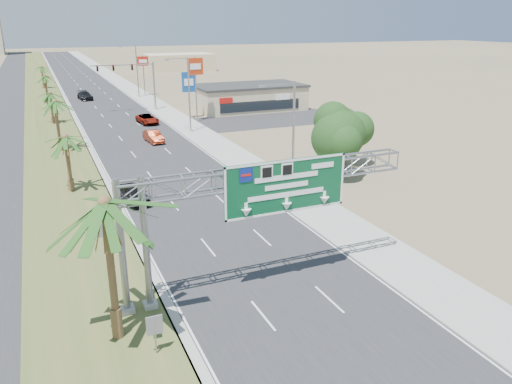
{
  "coord_description": "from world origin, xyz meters",
  "views": [
    {
      "loc": [
        -11.3,
        -13.38,
        14.51
      ],
      "look_at": [
        0.7,
        14.09,
        4.2
      ],
      "focal_mm": 35.0,
      "sensor_mm": 36.0,
      "label": 1
    }
  ],
  "objects_px": {
    "signal_mast": "(142,82)",
    "car_far": "(85,96)",
    "palm_near": "(104,204)",
    "car_mid_lane": "(153,137)",
    "car_left_lane": "(134,194)",
    "pole_sign_red_near": "(195,71)",
    "pole_sign_blue": "(189,84)",
    "sign_gantry": "(257,187)",
    "pole_sign_red_far": "(143,64)",
    "car_right_lane": "(147,119)",
    "store_building": "(249,98)"
  },
  "relations": [
    {
      "from": "palm_near",
      "to": "car_mid_lane",
      "type": "distance_m",
      "value": 42.02
    },
    {
      "from": "car_right_lane",
      "to": "pole_sign_blue",
      "type": "relative_size",
      "value": 0.68
    },
    {
      "from": "car_mid_lane",
      "to": "pole_sign_red_far",
      "type": "relative_size",
      "value": 0.55
    },
    {
      "from": "palm_near",
      "to": "signal_mast",
      "type": "xyz_separation_m",
      "value": [
        14.37,
        63.97,
        -2.08
      ]
    },
    {
      "from": "store_building",
      "to": "pole_sign_red_far",
      "type": "distance_m",
      "value": 27.1
    },
    {
      "from": "car_left_lane",
      "to": "pole_sign_red_near",
      "type": "bearing_deg",
      "value": 57.59
    },
    {
      "from": "sign_gantry",
      "to": "store_building",
      "type": "xyz_separation_m",
      "value": [
        23.06,
        56.07,
        -4.06
      ]
    },
    {
      "from": "signal_mast",
      "to": "store_building",
      "type": "relative_size",
      "value": 0.57
    },
    {
      "from": "car_right_lane",
      "to": "pole_sign_red_far",
      "type": "distance_m",
      "value": 30.14
    },
    {
      "from": "palm_near",
      "to": "pole_sign_red_far",
      "type": "xyz_separation_m",
      "value": [
        18.2,
        81.38,
        -0.61
      ]
    },
    {
      "from": "palm_near",
      "to": "pole_sign_blue",
      "type": "xyz_separation_m",
      "value": [
        19.49,
        53.85,
        -1.56
      ]
    },
    {
      "from": "car_mid_lane",
      "to": "palm_near",
      "type": "bearing_deg",
      "value": -110.1
    },
    {
      "from": "sign_gantry",
      "to": "store_building",
      "type": "bearing_deg",
      "value": 67.64
    },
    {
      "from": "pole_sign_blue",
      "to": "signal_mast",
      "type": "bearing_deg",
      "value": 116.82
    },
    {
      "from": "car_left_lane",
      "to": "car_far",
      "type": "relative_size",
      "value": 0.82
    },
    {
      "from": "palm_near",
      "to": "car_far",
      "type": "height_order",
      "value": "palm_near"
    },
    {
      "from": "car_left_lane",
      "to": "car_far",
      "type": "bearing_deg",
      "value": 81.35
    },
    {
      "from": "store_building",
      "to": "car_left_lane",
      "type": "distance_m",
      "value": 47.41
    },
    {
      "from": "sign_gantry",
      "to": "signal_mast",
      "type": "relative_size",
      "value": 1.63
    },
    {
      "from": "signal_mast",
      "to": "car_left_lane",
      "type": "height_order",
      "value": "signal_mast"
    },
    {
      "from": "pole_sign_red_near",
      "to": "pole_sign_blue",
      "type": "height_order",
      "value": "pole_sign_red_near"
    },
    {
      "from": "store_building",
      "to": "pole_sign_red_far",
      "type": "relative_size",
      "value": 2.24
    },
    {
      "from": "car_far",
      "to": "pole_sign_blue",
      "type": "height_order",
      "value": "pole_sign_blue"
    },
    {
      "from": "sign_gantry",
      "to": "car_mid_lane",
      "type": "distance_m",
      "value": 38.68
    },
    {
      "from": "signal_mast",
      "to": "pole_sign_red_far",
      "type": "height_order",
      "value": "pole_sign_red_far"
    },
    {
      "from": "signal_mast",
      "to": "car_far",
      "type": "distance_m",
      "value": 19.22
    },
    {
      "from": "pole_sign_blue",
      "to": "pole_sign_red_far",
      "type": "bearing_deg",
      "value": 92.68
    },
    {
      "from": "pole_sign_red_far",
      "to": "palm_near",
      "type": "bearing_deg",
      "value": -102.61
    },
    {
      "from": "palm_near",
      "to": "store_building",
      "type": "distance_m",
      "value": 66.04
    },
    {
      "from": "sign_gantry",
      "to": "palm_near",
      "type": "xyz_separation_m",
      "value": [
        -8.14,
        -1.93,
        0.87
      ]
    },
    {
      "from": "pole_sign_red_near",
      "to": "pole_sign_blue",
      "type": "distance_m",
      "value": 3.71
    },
    {
      "from": "car_far",
      "to": "pole_sign_blue",
      "type": "xyz_separation_m",
      "value": [
        13.0,
        -27.17,
        4.59
      ]
    },
    {
      "from": "sign_gantry",
      "to": "car_left_lane",
      "type": "relative_size",
      "value": 3.77
    },
    {
      "from": "pole_sign_red_near",
      "to": "pole_sign_red_far",
      "type": "height_order",
      "value": "pole_sign_red_near"
    },
    {
      "from": "pole_sign_red_far",
      "to": "car_left_lane",
      "type": "bearing_deg",
      "value": -102.5
    },
    {
      "from": "car_left_lane",
      "to": "pole_sign_red_near",
      "type": "distance_m",
      "value": 36.11
    },
    {
      "from": "store_building",
      "to": "car_far",
      "type": "height_order",
      "value": "store_building"
    },
    {
      "from": "car_left_lane",
      "to": "car_mid_lane",
      "type": "relative_size",
      "value": 1.0
    },
    {
      "from": "palm_near",
      "to": "pole_sign_blue",
      "type": "bearing_deg",
      "value": 70.1
    },
    {
      "from": "palm_near",
      "to": "car_mid_lane",
      "type": "relative_size",
      "value": 1.88
    },
    {
      "from": "sign_gantry",
      "to": "car_left_lane",
      "type": "bearing_deg",
      "value": 102.53
    },
    {
      "from": "sign_gantry",
      "to": "car_left_lane",
      "type": "distance_m",
      "value": 18.22
    },
    {
      "from": "palm_near",
      "to": "pole_sign_red_near",
      "type": "bearing_deg",
      "value": 68.78
    },
    {
      "from": "pole_sign_red_far",
      "to": "car_mid_lane",
      "type": "bearing_deg",
      "value": -100.31
    },
    {
      "from": "car_left_lane",
      "to": "car_right_lane",
      "type": "distance_m",
      "value": 34.36
    },
    {
      "from": "car_right_lane",
      "to": "car_far",
      "type": "xyz_separation_m",
      "value": [
        -6.02,
        28.7,
        0.09
      ]
    },
    {
      "from": "signal_mast",
      "to": "car_mid_lane",
      "type": "xyz_separation_m",
      "value": [
        -3.67,
        -23.82,
        -4.12
      ]
    },
    {
      "from": "sign_gantry",
      "to": "pole_sign_blue",
      "type": "relative_size",
      "value": 2.28
    },
    {
      "from": "store_building",
      "to": "car_far",
      "type": "relative_size",
      "value": 3.32
    },
    {
      "from": "sign_gantry",
      "to": "car_far",
      "type": "relative_size",
      "value": 3.09
    }
  ]
}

